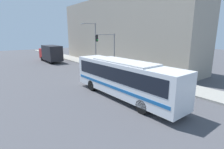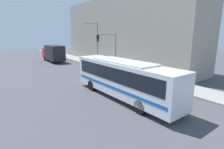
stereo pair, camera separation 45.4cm
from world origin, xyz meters
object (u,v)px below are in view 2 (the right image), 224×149
(city_bus, at_px, (123,77))
(pedestrian_near_corner, at_px, (158,73))
(parking_meter, at_px, (131,69))
(street_lamp, at_px, (96,41))
(traffic_light_pole, at_px, (109,46))
(delivery_truck, at_px, (53,53))
(fire_hydrant, at_px, (165,82))

(city_bus, xyz_separation_m, pedestrian_near_corner, (7.04, 1.95, -0.89))
(parking_meter, bearing_deg, city_bus, -137.38)
(city_bus, relative_size, street_lamp, 1.63)
(traffic_light_pole, xyz_separation_m, parking_meter, (0.95, -3.65, -2.87))
(parking_meter, distance_m, pedestrian_near_corner, 3.64)
(delivery_truck, distance_m, street_lamp, 11.39)
(city_bus, height_order, traffic_light_pole, traffic_light_pole)
(traffic_light_pole, bearing_deg, parking_meter, -75.40)
(delivery_truck, bearing_deg, pedestrian_near_corner, -76.88)
(delivery_truck, relative_size, fire_hydrant, 10.99)
(traffic_light_pole, distance_m, parking_meter, 4.74)
(delivery_truck, xyz_separation_m, pedestrian_near_corner, (5.29, -22.69, -0.72))
(pedestrian_near_corner, bearing_deg, parking_meter, 108.76)
(traffic_light_pole, height_order, street_lamp, street_lamp)
(city_bus, height_order, delivery_truck, city_bus)
(traffic_light_pole, relative_size, parking_meter, 4.24)
(fire_hydrant, height_order, pedestrian_near_corner, pedestrian_near_corner)
(parking_meter, xyz_separation_m, street_lamp, (-0.12, 8.90, 3.40))
(parking_meter, height_order, pedestrian_near_corner, pedestrian_near_corner)
(fire_hydrant, relative_size, street_lamp, 0.10)
(delivery_truck, distance_m, fire_hydrant, 25.01)
(traffic_light_pole, distance_m, street_lamp, 5.35)
(parking_meter, distance_m, street_lamp, 9.53)
(street_lamp, bearing_deg, delivery_truck, 111.14)
(delivery_truck, xyz_separation_m, street_lamp, (3.99, -10.33, 2.66))
(city_bus, distance_m, delivery_truck, 24.70)
(city_bus, height_order, street_lamp, street_lamp)
(delivery_truck, bearing_deg, traffic_light_pole, -78.53)
(delivery_truck, relative_size, traffic_light_pole, 1.41)
(traffic_light_pole, xyz_separation_m, street_lamp, (0.83, 5.25, 0.53))
(traffic_light_pole, relative_size, pedestrian_near_corner, 3.13)
(delivery_truck, height_order, parking_meter, delivery_truck)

